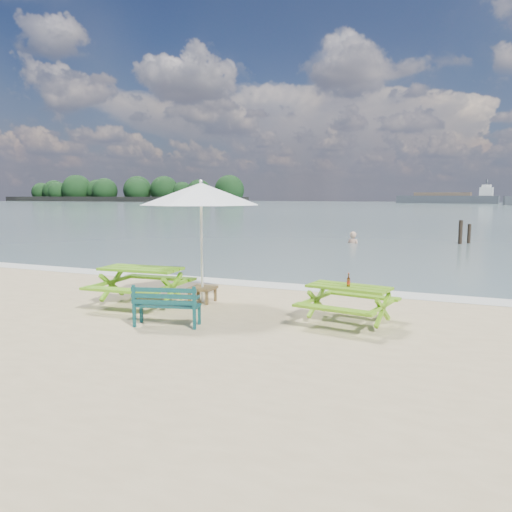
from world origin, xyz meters
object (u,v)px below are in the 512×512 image
at_px(swimmer, 353,250).
at_px(picnic_table_right, 348,305).
at_px(picnic_table_left, 141,287).
at_px(park_bench, 167,313).
at_px(side_table, 202,294).
at_px(beer_bottle, 348,282).
at_px(patio_umbrella, 201,194).

bearing_deg(swimmer, picnic_table_right, -78.45).
xyz_separation_m(picnic_table_left, park_bench, (1.51, -1.29, -0.17)).
distance_m(side_table, beer_bottle, 3.62).
height_order(picnic_table_right, patio_umbrella, patio_umbrella).
distance_m(park_bench, patio_umbrella, 3.07).
distance_m(picnic_table_left, patio_umbrella, 2.47).
bearing_deg(picnic_table_right, park_bench, -154.44).
distance_m(picnic_table_left, beer_bottle, 4.64).
relative_size(patio_umbrella, beer_bottle, 11.14).
distance_m(side_table, swimmer, 15.32).
relative_size(park_bench, beer_bottle, 5.10).
height_order(picnic_table_right, park_bench, park_bench).
distance_m(side_table, patio_umbrella, 2.29).
xyz_separation_m(picnic_table_right, park_bench, (-3.11, -1.49, -0.12)).
bearing_deg(picnic_table_left, swimmer, 85.13).
bearing_deg(picnic_table_left, park_bench, -40.63).
relative_size(beer_bottle, swimmer, 0.13).
xyz_separation_m(patio_umbrella, swimmer, (0.25, 15.31, -2.83)).
xyz_separation_m(picnic_table_right, beer_bottle, (0.00, -0.07, 0.47)).
relative_size(picnic_table_left, side_table, 3.67).
bearing_deg(picnic_table_right, beer_bottle, -86.93).
bearing_deg(picnic_table_left, patio_umbrella, 34.82).
distance_m(picnic_table_right, park_bench, 3.45).
bearing_deg(park_bench, patio_umbrella, 100.65).
xyz_separation_m(picnic_table_right, side_table, (-3.50, 0.58, -0.17)).
height_order(park_bench, swimmer, park_bench).
bearing_deg(park_bench, beer_bottle, 24.55).
bearing_deg(picnic_table_right, swimmer, 101.55).
height_order(side_table, swimmer, swimmer).
bearing_deg(side_table, park_bench, -79.35).
bearing_deg(picnic_table_right, picnic_table_left, -177.56).
bearing_deg(picnic_table_left, side_table, 34.82).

